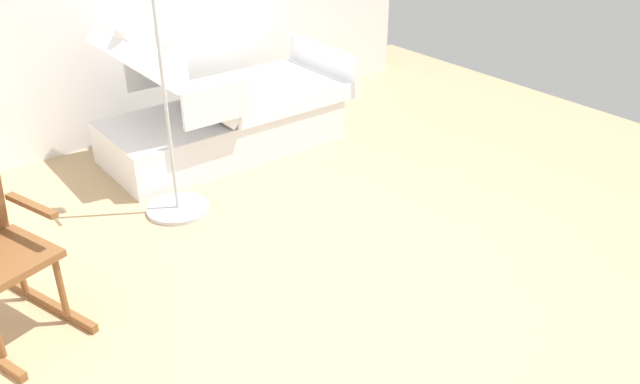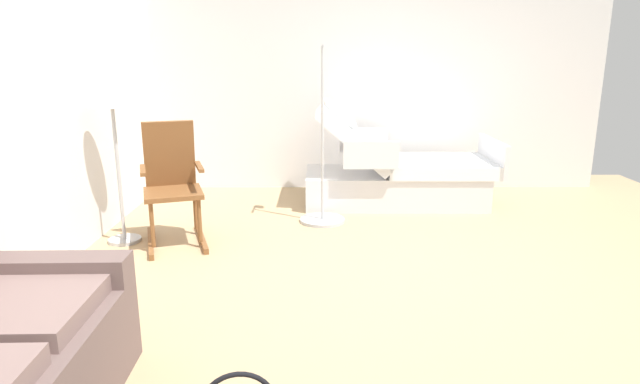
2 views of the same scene
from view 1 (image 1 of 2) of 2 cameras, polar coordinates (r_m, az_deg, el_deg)
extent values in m
plane|color=tan|center=(4.11, 4.63, -6.43)|extent=(6.99, 6.99, 0.00)
cube|color=silver|center=(5.60, -8.43, 5.35)|extent=(0.89, 1.94, 0.35)
cube|color=white|center=(5.73, -4.49, 8.78)|extent=(0.92, 1.16, 0.14)
cube|color=white|center=(5.21, -13.31, 9.64)|extent=(0.92, 0.81, 0.72)
ellipsoid|color=white|center=(5.08, -15.12, 12.06)|extent=(0.34, 0.46, 0.42)
cube|color=silver|center=(4.88, -8.90, 7.55)|extent=(0.04, 0.56, 0.28)
cube|color=silver|center=(5.74, -14.01, 10.26)|extent=(0.04, 0.56, 0.28)
cube|color=silver|center=(6.03, 0.27, 10.97)|extent=(0.95, 0.06, 0.36)
cylinder|color=black|center=(5.04, -14.07, 0.47)|extent=(0.10, 0.10, 0.10)
cylinder|color=black|center=(5.65, -17.20, 3.18)|extent=(0.10, 0.10, 0.10)
cylinder|color=black|center=(5.77, 0.35, 5.06)|extent=(0.10, 0.10, 0.10)
cylinder|color=black|center=(6.31, -3.74, 7.12)|extent=(0.10, 0.10, 0.10)
cube|color=brown|center=(4.05, -22.32, -9.03)|extent=(0.74, 0.27, 0.05)
cylinder|color=brown|center=(3.78, -21.59, -7.55)|extent=(0.04, 0.04, 0.40)
cylinder|color=brown|center=(4.05, -24.70, -5.65)|extent=(0.04, 0.04, 0.40)
cube|color=brown|center=(3.71, -23.77, -1.07)|extent=(0.38, 0.16, 0.03)
cylinder|color=#B2B5BA|center=(4.78, -12.20, -1.43)|extent=(0.44, 0.44, 0.03)
cylinder|color=#B2B5BA|center=(4.43, -13.31, 8.03)|extent=(0.02, 0.02, 1.65)
camera|label=2|loc=(2.21, 78.58, -17.02)|focal=29.91mm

